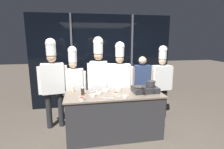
{
  "coord_description": "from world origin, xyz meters",
  "views": [
    {
      "loc": [
        -0.65,
        -3.32,
        1.99
      ],
      "look_at": [
        0.0,
        0.25,
        1.26
      ],
      "focal_mm": 28.0,
      "sensor_mm": 36.0,
      "label": 1
    }
  ],
  "objects_px": {
    "person_guest": "(142,83)",
    "serving_spoon_slotted": "(94,91)",
    "prep_bowl_mushrooms": "(93,95)",
    "prep_bowl_bell_pepper": "(116,93)",
    "prep_bowl_shrimp": "(99,93)",
    "serving_spoon_solid": "(110,98)",
    "prep_bowl_chicken": "(119,88)",
    "chef_line": "(99,73)",
    "frying_pan": "(140,86)",
    "prep_bowl_noodles": "(125,96)",
    "portable_stove": "(145,89)",
    "chef_sous": "(74,82)",
    "prep_bowl_chili_flakes": "(82,99)",
    "prep_bowl_scallions": "(119,95)",
    "stock_pot": "(151,83)",
    "squeeze_bottle_soy": "(83,91)",
    "chef_head": "(53,79)",
    "chef_pastry": "(120,78)",
    "squeeze_bottle_oil": "(73,89)",
    "chef_apprentice": "(161,78)",
    "prep_bowl_bean_sprouts": "(106,90)"
  },
  "relations": [
    {
      "from": "prep_bowl_mushrooms",
      "to": "person_guest",
      "type": "distance_m",
      "value": 1.37
    },
    {
      "from": "prep_bowl_scallions",
      "to": "person_guest",
      "type": "bearing_deg",
      "value": 44.74
    },
    {
      "from": "prep_bowl_chicken",
      "to": "serving_spoon_solid",
      "type": "xyz_separation_m",
      "value": [
        -0.28,
        -0.53,
        -0.02
      ]
    },
    {
      "from": "prep_bowl_noodles",
      "to": "prep_bowl_bell_pepper",
      "type": "bearing_deg",
      "value": 124.7
    },
    {
      "from": "prep_bowl_scallions",
      "to": "prep_bowl_chicken",
      "type": "height_order",
      "value": "prep_bowl_chicken"
    },
    {
      "from": "portable_stove",
      "to": "chef_line",
      "type": "distance_m",
      "value": 1.12
    },
    {
      "from": "chef_sous",
      "to": "person_guest",
      "type": "relative_size",
      "value": 1.15
    },
    {
      "from": "serving_spoon_solid",
      "to": "chef_sous",
      "type": "xyz_separation_m",
      "value": [
        -0.69,
        0.92,
        0.12
      ]
    },
    {
      "from": "portable_stove",
      "to": "serving_spoon_slotted",
      "type": "distance_m",
      "value": 1.06
    },
    {
      "from": "prep_bowl_chicken",
      "to": "prep_bowl_noodles",
      "type": "bearing_deg",
      "value": -88.75
    },
    {
      "from": "prep_bowl_shrimp",
      "to": "serving_spoon_solid",
      "type": "height_order",
      "value": "prep_bowl_shrimp"
    },
    {
      "from": "person_guest",
      "to": "serving_spoon_slotted",
      "type": "bearing_deg",
      "value": 20.41
    },
    {
      "from": "squeeze_bottle_soy",
      "to": "chef_apprentice",
      "type": "distance_m",
      "value": 2.04
    },
    {
      "from": "chef_pastry",
      "to": "chef_apprentice",
      "type": "height_order",
      "value": "chef_pastry"
    },
    {
      "from": "serving_spoon_slotted",
      "to": "prep_bowl_chili_flakes",
      "type": "bearing_deg",
      "value": -117.78
    },
    {
      "from": "portable_stove",
      "to": "chef_head",
      "type": "height_order",
      "value": "chef_head"
    },
    {
      "from": "prep_bowl_chili_flakes",
      "to": "chef_line",
      "type": "height_order",
      "value": "chef_line"
    },
    {
      "from": "chef_apprentice",
      "to": "stock_pot",
      "type": "bearing_deg",
      "value": 42.4
    },
    {
      "from": "prep_bowl_noodles",
      "to": "chef_apprentice",
      "type": "relative_size",
      "value": 0.06
    },
    {
      "from": "serving_spoon_slotted",
      "to": "chef_sous",
      "type": "relative_size",
      "value": 0.13
    },
    {
      "from": "prep_bowl_noodles",
      "to": "squeeze_bottle_soy",
      "type": "bearing_deg",
      "value": 158.14
    },
    {
      "from": "frying_pan",
      "to": "prep_bowl_noodles",
      "type": "relative_size",
      "value": 4.08
    },
    {
      "from": "prep_bowl_chili_flakes",
      "to": "serving_spoon_solid",
      "type": "height_order",
      "value": "prep_bowl_chili_flakes"
    },
    {
      "from": "chef_apprentice",
      "to": "squeeze_bottle_oil",
      "type": "bearing_deg",
      "value": 2.78
    },
    {
      "from": "portable_stove",
      "to": "serving_spoon_slotted",
      "type": "height_order",
      "value": "portable_stove"
    },
    {
      "from": "chef_line",
      "to": "prep_bowl_chicken",
      "type": "bearing_deg",
      "value": 149.53
    },
    {
      "from": "prep_bowl_bean_sprouts",
      "to": "chef_apprentice",
      "type": "distance_m",
      "value": 1.53
    },
    {
      "from": "prep_bowl_scallions",
      "to": "chef_apprentice",
      "type": "distance_m",
      "value": 1.49
    },
    {
      "from": "serving_spoon_solid",
      "to": "chef_head",
      "type": "relative_size",
      "value": 0.13
    },
    {
      "from": "prep_bowl_shrimp",
      "to": "chef_head",
      "type": "bearing_deg",
      "value": 149.72
    },
    {
      "from": "frying_pan",
      "to": "squeeze_bottle_soy",
      "type": "distance_m",
      "value": 1.17
    },
    {
      "from": "squeeze_bottle_oil",
      "to": "chef_line",
      "type": "height_order",
      "value": "chef_line"
    },
    {
      "from": "frying_pan",
      "to": "squeeze_bottle_soy",
      "type": "height_order",
      "value": "squeeze_bottle_soy"
    },
    {
      "from": "prep_bowl_chicken",
      "to": "chef_line",
      "type": "distance_m",
      "value": 0.6
    },
    {
      "from": "stock_pot",
      "to": "prep_bowl_bell_pepper",
      "type": "height_order",
      "value": "stock_pot"
    },
    {
      "from": "squeeze_bottle_soy",
      "to": "chef_pastry",
      "type": "height_order",
      "value": "chef_pastry"
    },
    {
      "from": "portable_stove",
      "to": "chef_line",
      "type": "height_order",
      "value": "chef_line"
    },
    {
      "from": "prep_bowl_bell_pepper",
      "to": "serving_spoon_slotted",
      "type": "relative_size",
      "value": 0.47
    },
    {
      "from": "squeeze_bottle_oil",
      "to": "chef_apprentice",
      "type": "relative_size",
      "value": 0.08
    },
    {
      "from": "prep_bowl_noodles",
      "to": "chef_pastry",
      "type": "relative_size",
      "value": 0.06
    },
    {
      "from": "prep_bowl_noodles",
      "to": "stock_pot",
      "type": "bearing_deg",
      "value": 22.39
    },
    {
      "from": "chef_head",
      "to": "chef_sous",
      "type": "xyz_separation_m",
      "value": [
        0.44,
        0.05,
        -0.11
      ]
    },
    {
      "from": "prep_bowl_noodles",
      "to": "serving_spoon_solid",
      "type": "bearing_deg",
      "value": -177.7
    },
    {
      "from": "prep_bowl_chicken",
      "to": "prep_bowl_noodles",
      "type": "distance_m",
      "value": 0.52
    },
    {
      "from": "squeeze_bottle_soy",
      "to": "prep_bowl_scallions",
      "type": "relative_size",
      "value": 1.81
    },
    {
      "from": "portable_stove",
      "to": "squeeze_bottle_oil",
      "type": "xyz_separation_m",
      "value": [
        -1.48,
        0.28,
        0.01
      ]
    },
    {
      "from": "prep_bowl_chili_flakes",
      "to": "serving_spoon_solid",
      "type": "xyz_separation_m",
      "value": [
        0.52,
        0.01,
        -0.03
      ]
    },
    {
      "from": "prep_bowl_chicken",
      "to": "serving_spoon_slotted",
      "type": "distance_m",
      "value": 0.53
    },
    {
      "from": "prep_bowl_chili_flakes",
      "to": "prep_bowl_bell_pepper",
      "type": "relative_size",
      "value": 1.02
    },
    {
      "from": "stock_pot",
      "to": "squeeze_bottle_soy",
      "type": "xyz_separation_m",
      "value": [
        -1.4,
        0.06,
        -0.1
      ]
    }
  ]
}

